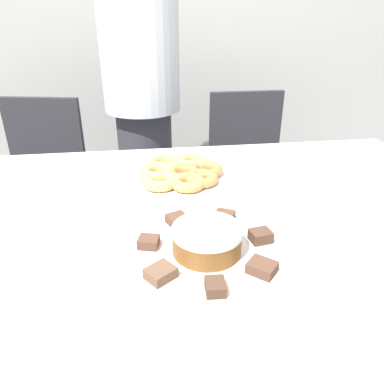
% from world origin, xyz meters
% --- Properties ---
extents(wall_back, '(8.00, 0.05, 2.60)m').
position_xyz_m(wall_back, '(0.00, 1.65, 1.30)').
color(wall_back, beige).
rests_on(wall_back, ground_plane).
extents(table, '(1.66, 1.09, 0.76)m').
position_xyz_m(table, '(0.00, 0.00, 0.69)').
color(table, silver).
rests_on(table, ground_plane).
extents(person_standing, '(0.37, 0.37, 1.66)m').
position_xyz_m(person_standing, '(-0.15, 0.99, 0.87)').
color(person_standing, '#383842').
rests_on(person_standing, ground_plane).
extents(office_chair_left, '(0.52, 0.52, 0.87)m').
position_xyz_m(office_chair_left, '(-0.69, 0.92, 0.41)').
color(office_chair_left, black).
rests_on(office_chair_left, ground_plane).
extents(office_chair_right, '(0.44, 0.44, 0.87)m').
position_xyz_m(office_chair_right, '(0.40, 0.92, 0.41)').
color(office_chair_right, black).
rests_on(office_chair_right, ground_plane).
extents(plate_cake, '(0.39, 0.39, 0.01)m').
position_xyz_m(plate_cake, '(-0.03, -0.17, 0.77)').
color(plate_cake, white).
rests_on(plate_cake, table).
extents(plate_donuts, '(0.35, 0.35, 0.01)m').
position_xyz_m(plate_donuts, '(-0.04, 0.23, 0.77)').
color(plate_donuts, white).
rests_on(plate_donuts, table).
extents(frosted_cake, '(0.16, 0.16, 0.06)m').
position_xyz_m(frosted_cake, '(-0.03, -0.17, 0.81)').
color(frosted_cake, brown).
rests_on(frosted_cake, plate_cake).
extents(lamington_0, '(0.06, 0.05, 0.03)m').
position_xyz_m(lamington_0, '(0.11, -0.15, 0.79)').
color(lamington_0, '#513828').
rests_on(lamington_0, plate_cake).
extents(lamington_1, '(0.07, 0.07, 0.03)m').
position_xyz_m(lamington_1, '(0.04, -0.06, 0.79)').
color(lamington_1, brown).
rests_on(lamington_1, plate_cake).
extents(lamington_2, '(0.07, 0.07, 0.02)m').
position_xyz_m(lamington_2, '(-0.08, -0.05, 0.79)').
color(lamington_2, brown).
rests_on(lamington_2, plate_cake).
extents(lamington_3, '(0.06, 0.05, 0.02)m').
position_xyz_m(lamington_3, '(-0.16, -0.14, 0.79)').
color(lamington_3, brown).
rests_on(lamington_3, plate_cake).
extents(lamington_4, '(0.07, 0.07, 0.02)m').
position_xyz_m(lamington_4, '(-0.14, -0.25, 0.79)').
color(lamington_4, brown).
rests_on(lamington_4, plate_cake).
extents(lamington_5, '(0.04, 0.05, 0.02)m').
position_xyz_m(lamington_5, '(-0.03, -0.31, 0.79)').
color(lamington_5, '#513828').
rests_on(lamington_5, plate_cake).
extents(lamington_6, '(0.07, 0.07, 0.02)m').
position_xyz_m(lamington_6, '(0.08, -0.26, 0.79)').
color(lamington_6, brown).
rests_on(lamington_6, plate_cake).
extents(donut_0, '(0.12, 0.12, 0.03)m').
position_xyz_m(donut_0, '(-0.04, 0.23, 0.79)').
color(donut_0, '#C68447').
rests_on(donut_0, plate_donuts).
extents(donut_1, '(0.11, 0.11, 0.03)m').
position_xyz_m(donut_1, '(-0.11, 0.18, 0.79)').
color(donut_1, '#E5AD66').
rests_on(donut_1, plate_donuts).
extents(donut_2, '(0.11, 0.11, 0.03)m').
position_xyz_m(donut_2, '(-0.03, 0.16, 0.79)').
color(donut_2, tan).
rests_on(donut_2, plate_donuts).
extents(donut_3, '(0.10, 0.10, 0.03)m').
position_xyz_m(donut_3, '(0.02, 0.18, 0.79)').
color(donut_3, '#D18E4C').
rests_on(donut_3, plate_donuts).
extents(donut_4, '(0.12, 0.12, 0.03)m').
position_xyz_m(donut_4, '(0.04, 0.25, 0.79)').
color(donut_4, '#C68447').
rests_on(donut_4, plate_donuts).
extents(donut_5, '(0.12, 0.12, 0.03)m').
position_xyz_m(donut_5, '(0.01, 0.33, 0.79)').
color(donut_5, '#E5AD66').
rests_on(donut_5, plate_donuts).
extents(donut_6, '(0.13, 0.13, 0.04)m').
position_xyz_m(donut_6, '(-0.09, 0.32, 0.79)').
color(donut_6, '#E5AD66').
rests_on(donut_6, plate_donuts).
extents(donut_7, '(0.12, 0.12, 0.04)m').
position_xyz_m(donut_7, '(-0.12, 0.25, 0.79)').
color(donut_7, '#E5AD66').
rests_on(donut_7, plate_donuts).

